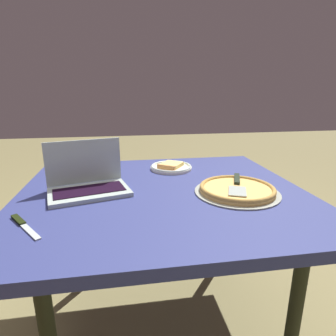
# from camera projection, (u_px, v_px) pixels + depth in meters

# --- Properties ---
(ground_plane) EXTENTS (12.00, 12.00, 0.00)m
(ground_plane) POSITION_uv_depth(u_px,v_px,m) (164.00, 326.00, 1.42)
(ground_plane) COLOR olive
(dining_table) EXTENTS (1.23, 1.09, 0.75)m
(dining_table) POSITION_uv_depth(u_px,v_px,m) (163.00, 203.00, 1.23)
(dining_table) COLOR navy
(dining_table) RESTS_ON ground_plane
(laptop) EXTENTS (0.37, 0.29, 0.21)m
(laptop) POSITION_uv_depth(u_px,v_px,m) (88.00, 181.00, 1.19)
(laptop) COLOR #ABBDB5
(laptop) RESTS_ON dining_table
(pizza_plate) EXTENTS (0.23, 0.23, 0.04)m
(pizza_plate) POSITION_uv_depth(u_px,v_px,m) (171.00, 167.00, 1.52)
(pizza_plate) COLOR white
(pizza_plate) RESTS_ON dining_table
(pizza_tray) EXTENTS (0.36, 0.36, 0.04)m
(pizza_tray) POSITION_uv_depth(u_px,v_px,m) (237.00, 189.00, 1.17)
(pizza_tray) COLOR #9FA698
(pizza_tray) RESTS_ON dining_table
(table_knife) EXTENTS (0.14, 0.19, 0.01)m
(table_knife) POSITION_uv_depth(u_px,v_px,m) (23.00, 224.00, 0.90)
(table_knife) COLOR silver
(table_knife) RESTS_ON dining_table
(drink_cup) EXTENTS (0.07, 0.07, 0.11)m
(drink_cup) POSITION_uv_depth(u_px,v_px,m) (90.00, 157.00, 1.56)
(drink_cup) COLOR silver
(drink_cup) RESTS_ON dining_table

